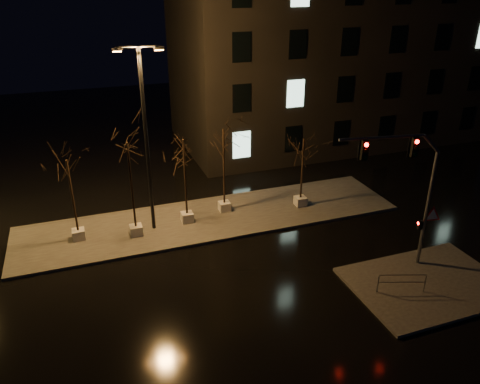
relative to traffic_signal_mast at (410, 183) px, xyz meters
name	(u,v)px	position (x,y,z in m)	size (l,w,h in m)	color
ground	(248,276)	(-7.09, 1.78, -4.51)	(90.00, 90.00, 0.00)	black
median	(212,218)	(-7.09, 7.78, -4.44)	(22.00, 5.00, 0.15)	#413E3A
sidewalk_corner	(427,284)	(0.41, -1.72, -4.44)	(7.00, 5.00, 0.15)	#413E3A
building	(330,48)	(6.91, 19.78, 2.99)	(25.00, 12.00, 15.00)	black
tree_0	(69,179)	(-14.50, 7.81, -0.86)	(1.80, 1.80, 4.62)	silver
tree_1	(129,164)	(-11.54, 7.23, -0.26)	(1.80, 1.80, 5.41)	silver
tree_2	(184,159)	(-8.57, 7.77, -0.52)	(1.80, 1.80, 5.07)	silver
tree_3	(224,148)	(-6.13, 8.36, -0.40)	(1.80, 1.80, 5.22)	silver
tree_4	(303,154)	(-1.53, 7.49, -1.04)	(1.80, 1.80, 4.38)	silver
traffic_signal_mast	(410,183)	(0.00, 0.00, 0.00)	(5.37, 1.05, 6.65)	slate
streetlight_main	(146,130)	(-10.51, 7.68, 1.31)	(2.46, 0.55, 9.83)	black
guard_rail_a	(402,281)	(-1.22, -1.88, -3.76)	(2.03, 0.72, 0.92)	slate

